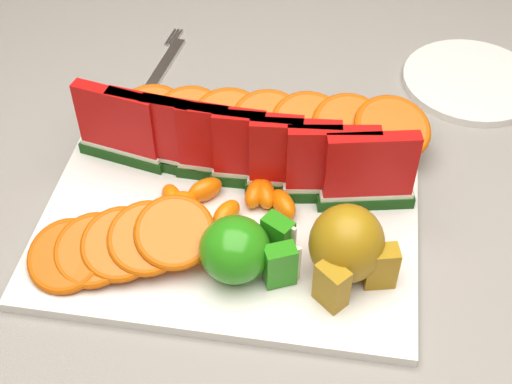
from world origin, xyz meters
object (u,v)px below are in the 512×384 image
Objects in this scene: side_plate at (471,81)px; fork at (160,71)px; apple_cluster at (242,250)px; pear_cluster at (348,248)px; platter at (230,218)px.

side_plate is 0.42m from fork.
pear_cluster reaches higher than apple_cluster.
pear_cluster reaches higher than fork.
side_plate is at bearing 5.35° from fork.
fork is (-0.14, 0.25, -0.00)m from platter.
platter is 0.40m from side_plate.
pear_cluster reaches higher than platter.
fork is at bearing -174.65° from side_plate.
platter is 2.05× the size of fork.
apple_cluster is at bearing -123.99° from side_plate.
side_plate is at bearing 56.01° from apple_cluster.
side_plate is (0.27, 0.29, -0.00)m from platter.
fork is at bearing 117.46° from apple_cluster.
apple_cluster is 0.37m from fork.
apple_cluster is 0.95× the size of pear_cluster.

